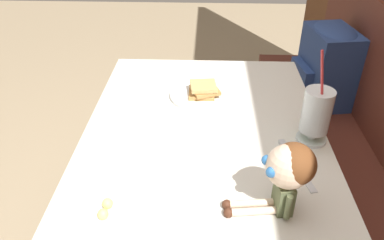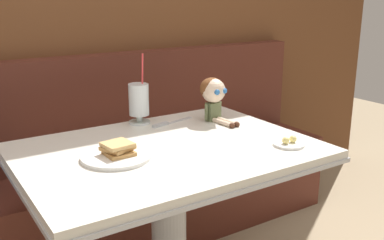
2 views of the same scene
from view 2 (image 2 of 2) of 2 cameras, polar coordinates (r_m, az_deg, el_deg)
name	(u,v)px [view 2 (image 2 of 2)]	position (r m, az deg, el deg)	size (l,w,h in m)	color
wood_panel_wall	(81,14)	(2.40, -13.98, 13.03)	(4.40, 0.08, 2.40)	brown
booth_bench	(109,188)	(2.38, -10.62, -8.54)	(2.60, 0.48, 1.00)	#512319
diner_table	(168,194)	(1.78, -3.05, -9.44)	(1.11, 0.81, 0.74)	silver
toast_plate	(117,154)	(1.60, -9.59, -4.34)	(0.25, 0.25, 0.06)	white
milkshake_glass	(139,102)	(1.99, -6.81, 2.36)	(0.10, 0.10, 0.32)	silver
butter_saucer	(289,143)	(1.75, 12.30, -2.92)	(0.12, 0.12, 0.04)	white
butter_knife	(166,123)	(1.99, -3.35, -0.44)	(0.23, 0.07, 0.01)	silver
seated_doll	(213,93)	(2.02, 2.76, 3.47)	(0.12, 0.22, 0.20)	#5B6642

